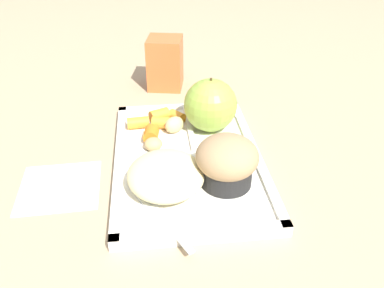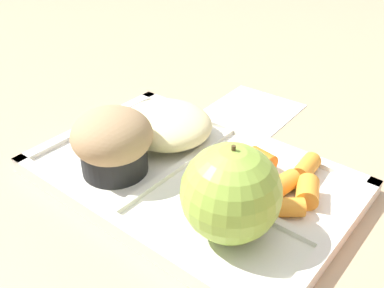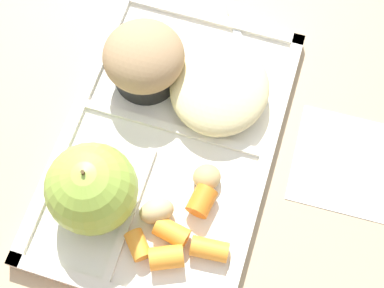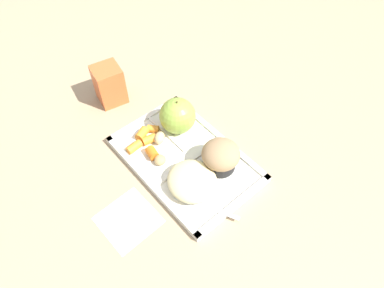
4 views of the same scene
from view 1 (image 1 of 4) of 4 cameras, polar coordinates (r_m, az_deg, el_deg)
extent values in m
plane|color=tan|center=(0.63, -0.58, -2.76)|extent=(6.00, 6.00, 0.00)
cube|color=silver|center=(0.63, -0.58, -2.33)|extent=(0.34, 0.22, 0.01)
cube|color=silver|center=(0.62, -10.20, -2.26)|extent=(0.34, 0.01, 0.01)
cube|color=silver|center=(0.64, 8.77, -1.06)|extent=(0.34, 0.01, 0.01)
cube|color=silver|center=(0.76, -1.86, 5.24)|extent=(0.01, 0.22, 0.01)
cube|color=silver|center=(0.50, 1.41, -12.28)|extent=(0.01, 0.22, 0.01)
cube|color=silver|center=(0.61, -0.43, -2.51)|extent=(0.01, 0.20, 0.01)
cube|color=silver|center=(0.70, -0.35, 2.33)|extent=(0.14, 0.01, 0.01)
sphere|color=#93B742|center=(0.68, 2.60, 5.47)|extent=(0.09, 0.09, 0.09)
cylinder|color=#4C381E|center=(0.66, 2.70, 8.92)|extent=(0.00, 0.00, 0.01)
cylinder|color=black|center=(0.57, 4.84, -4.15)|extent=(0.07, 0.07, 0.03)
ellipsoid|color=tan|center=(0.55, 4.98, -1.76)|extent=(0.09, 0.09, 0.06)
cylinder|color=orange|center=(0.70, -7.59, 2.98)|extent=(0.02, 0.04, 0.02)
cylinder|color=orange|center=(0.66, -5.78, 1.37)|extent=(0.03, 0.03, 0.02)
cylinder|color=orange|center=(0.70, -4.26, 2.99)|extent=(0.03, 0.04, 0.02)
cylinder|color=orange|center=(0.72, -4.60, 4.04)|extent=(0.03, 0.04, 0.02)
cylinder|color=orange|center=(0.72, -2.14, 3.91)|extent=(0.03, 0.03, 0.02)
ellipsoid|color=tan|center=(0.68, -2.51, 2.73)|extent=(0.04, 0.04, 0.03)
ellipsoid|color=tan|center=(0.64, -5.48, 0.00)|extent=(0.04, 0.04, 0.02)
ellipsoid|color=beige|center=(0.56, -3.70, -4.35)|extent=(0.11, 0.11, 0.04)
sphere|color=brown|center=(0.55, -1.21, -5.02)|extent=(0.04, 0.04, 0.04)
sphere|color=brown|center=(0.55, -1.62, -5.44)|extent=(0.03, 0.03, 0.03)
sphere|color=brown|center=(0.56, -2.55, -5.17)|extent=(0.03, 0.03, 0.03)
cube|color=silver|center=(0.50, -2.85, -11.82)|extent=(0.09, 0.05, 0.00)
cube|color=silver|center=(0.55, -6.22, -7.80)|extent=(0.04, 0.03, 0.00)
cylinder|color=silver|center=(0.57, -6.69, -5.98)|extent=(0.02, 0.01, 0.00)
cylinder|color=silver|center=(0.57, -7.48, -6.26)|extent=(0.02, 0.01, 0.00)
cylinder|color=silver|center=(0.56, -8.29, -6.55)|extent=(0.02, 0.01, 0.00)
cube|color=orange|center=(0.86, -3.79, 11.29)|extent=(0.08, 0.08, 0.11)
cube|color=white|center=(0.61, -18.12, -5.72)|extent=(0.12, 0.12, 0.00)
camera|label=2|loc=(0.83, 20.42, 26.10)|focal=40.91mm
camera|label=3|loc=(0.75, -13.76, 47.26)|focal=52.14mm
camera|label=4|loc=(0.42, -105.98, 50.06)|focal=32.56mm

